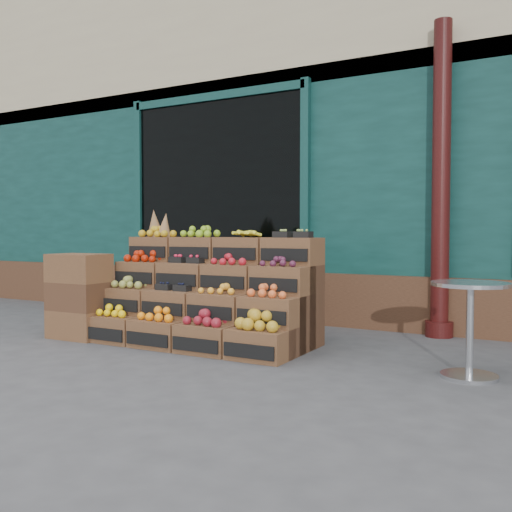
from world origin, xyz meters
The scene contains 6 objects.
ground centered at (0.00, 0.00, 0.00)m, with size 60.00×60.00×0.00m, color #444447.
shop_facade centered at (0.00, 5.11, 2.40)m, with size 12.00×6.24×4.80m.
crate_display centered at (-0.71, 0.66, 0.40)m, with size 2.10×1.03×1.32m.
spare_crates centered at (-1.98, 0.21, 0.43)m, with size 0.58×0.41×0.85m.
bistro_table centered at (1.73, 0.45, 0.44)m, with size 0.56×0.56×0.71m.
shopkeeper centered at (-1.87, 2.88, 1.00)m, with size 0.73×0.48×1.99m, color #195828.
Camera 1 is at (2.38, -3.94, 1.08)m, focal length 40.00 mm.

